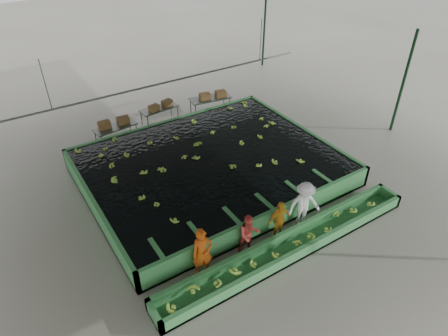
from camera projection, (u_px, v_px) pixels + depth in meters
ground at (231, 195)px, 15.89m from camera, size 80.00×80.00×0.00m
shed_roof at (232, 75)px, 13.01m from camera, size 20.00×22.00×0.04m
shed_posts at (231, 141)px, 14.45m from camera, size 20.00×22.00×5.00m
flotation_tank at (211, 167)px, 16.66m from camera, size 10.00×8.00×0.90m
tank_water at (211, 159)px, 16.43m from camera, size 9.70×7.70×0.00m
sorting_trough at (291, 246)px, 13.26m from camera, size 10.00×1.00×0.50m
cableway_rail at (169, 82)px, 17.60m from camera, size 0.08×0.08×14.00m
rail_hanger_left at (46, 85)px, 14.81m from camera, size 0.04×0.04×2.00m
rail_hanger_right at (261, 40)px, 19.24m from camera, size 0.04×0.04×2.00m
worker_a at (203, 253)px, 12.16m from camera, size 0.73×0.55×1.79m
worker_b at (249, 234)px, 13.02m from camera, size 0.87×0.77×1.49m
worker_c at (279, 220)px, 13.57m from camera, size 0.91×0.42×1.51m
worker_d at (304, 205)px, 13.97m from camera, size 1.35×1.03×1.84m
packing_table_left at (117, 135)px, 18.85m from camera, size 2.05×1.01×0.90m
packing_table_mid at (160, 116)px, 20.45m from camera, size 2.01×0.96×0.89m
packing_table_right at (210, 106)px, 21.23m from camera, size 2.25×1.15×0.98m
box_stack_left at (114, 125)px, 18.66m from camera, size 1.47×0.46×0.31m
box_stack_mid at (161, 108)px, 20.18m from camera, size 1.36×0.64×0.28m
box_stack_right at (213, 98)px, 20.95m from camera, size 1.48×0.66×0.31m
floating_bananas at (201, 150)px, 16.98m from camera, size 8.59×5.86×0.12m
trough_bananas at (291, 243)px, 13.18m from camera, size 9.16×0.61×0.12m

